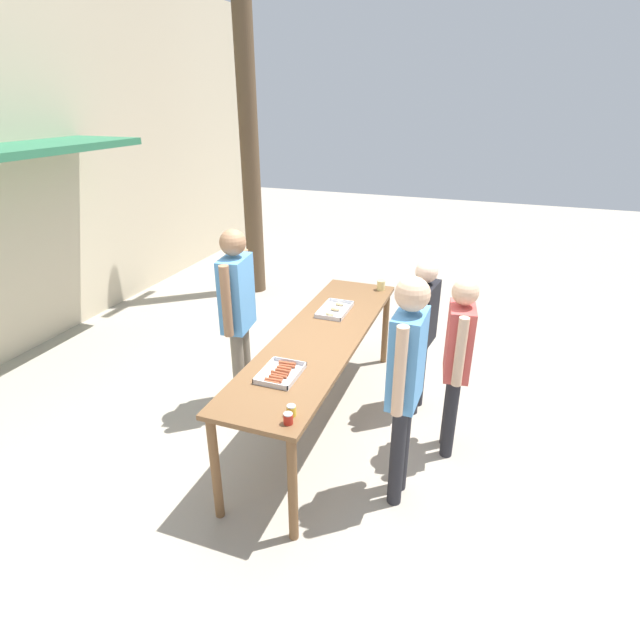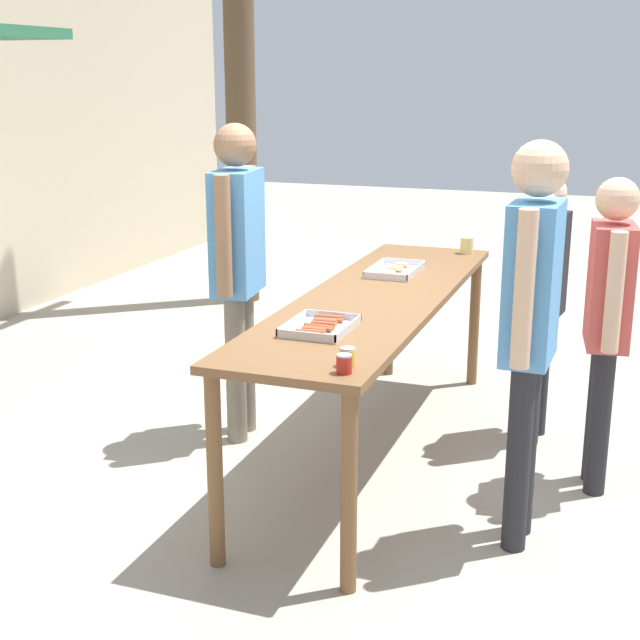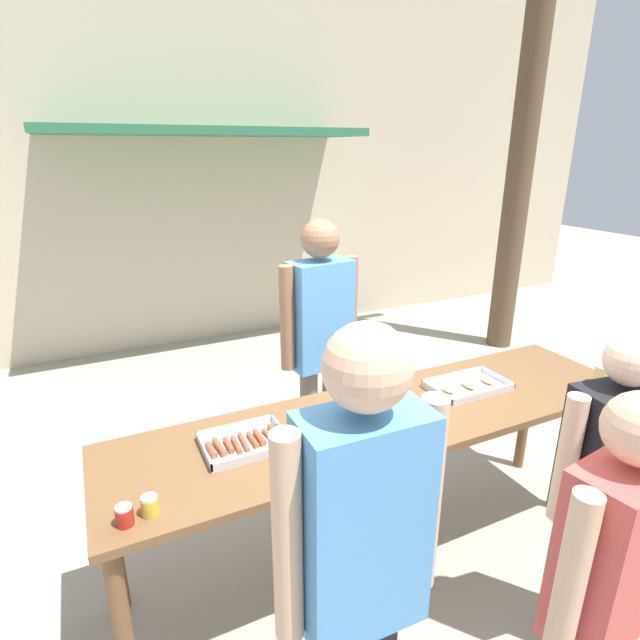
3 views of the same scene
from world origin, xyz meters
The scene contains 11 objects.
ground_plane centered at (0.00, 0.00, 0.00)m, with size 24.00×24.00×0.00m, color #A39989.
serving_table centered at (0.00, 0.00, 0.84)m, with size 2.90×0.74×0.94m.
food_tray_sausages centered at (-0.77, 0.05, 0.96)m, with size 0.38×0.29×0.04m.
food_tray_buns centered at (0.56, 0.05, 0.96)m, with size 0.45×0.27×0.05m.
condiment_jar_mustard centered at (-1.32, -0.26, 0.98)m, with size 0.06×0.06×0.08m.
condiment_jar_ketchup centered at (-1.23, -0.24, 0.98)m, with size 0.06×0.06×0.08m.
beer_cup centered at (1.31, -0.24, 1.00)m, with size 0.09×0.09×0.11m.
person_server_behind_table centered at (-0.01, 0.83, 1.12)m, with size 0.57×0.27×1.84m.
person_customer_holding_hotdog centered at (-0.71, -0.91, 1.13)m, with size 0.54×0.24×1.84m.
person_customer_with_cup centered at (0.55, -0.83, 0.94)m, with size 0.54×0.25×1.57m.
person_customer_waiting_in_line centered at (0.00, -1.21, 0.98)m, with size 0.52×0.24×1.62m.
Camera 2 is at (-4.54, -1.33, 2.11)m, focal length 50.00 mm.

